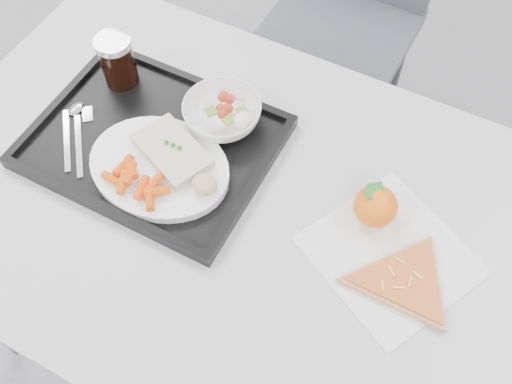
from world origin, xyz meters
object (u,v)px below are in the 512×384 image
at_px(table, 229,215).
at_px(tray, 153,143).
at_px(dinner_plate, 159,167).
at_px(salad_bowl, 222,114).
at_px(pizza_slice, 404,281).
at_px(tangerine, 376,206).
at_px(cola_glass, 117,60).

bearing_deg(table, tray, 168.63).
distance_m(dinner_plate, salad_bowl, 0.16).
bearing_deg(pizza_slice, tangerine, 133.50).
distance_m(tangerine, pizza_slice, 0.14).
bearing_deg(tray, pizza_slice, -5.38).
bearing_deg(tray, cola_glass, 143.55).
height_order(salad_bowl, pizza_slice, salad_bowl).
relative_size(dinner_plate, salad_bowl, 1.78).
xyz_separation_m(table, tangerine, (0.25, 0.09, 0.10)).
relative_size(table, tangerine, 12.69).
bearing_deg(cola_glass, dinner_plate, -39.14).
bearing_deg(tangerine, table, -161.07).
xyz_separation_m(tangerine, pizza_slice, (0.09, -0.10, -0.02)).
relative_size(table, dinner_plate, 4.44).
relative_size(dinner_plate, tangerine, 2.85).
relative_size(dinner_plate, pizza_slice, 0.89).
bearing_deg(cola_glass, salad_bowl, -0.13).
distance_m(table, cola_glass, 0.38).
height_order(salad_bowl, cola_glass, cola_glass).
relative_size(salad_bowl, pizza_slice, 0.50).
xyz_separation_m(table, pizza_slice, (0.34, -0.01, 0.08)).
distance_m(table, salad_bowl, 0.20).
bearing_deg(pizza_slice, cola_glass, 167.00).
bearing_deg(dinner_plate, tangerine, 14.48).
bearing_deg(tray, salad_bowl, 47.45).
relative_size(salad_bowl, cola_glass, 1.41).
bearing_deg(cola_glass, pizza_slice, -13.00).
relative_size(salad_bowl, tangerine, 1.61).
distance_m(tray, pizza_slice, 0.53).
relative_size(cola_glass, pizza_slice, 0.36).
relative_size(table, pizza_slice, 3.95).
relative_size(tangerine, pizza_slice, 0.31).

